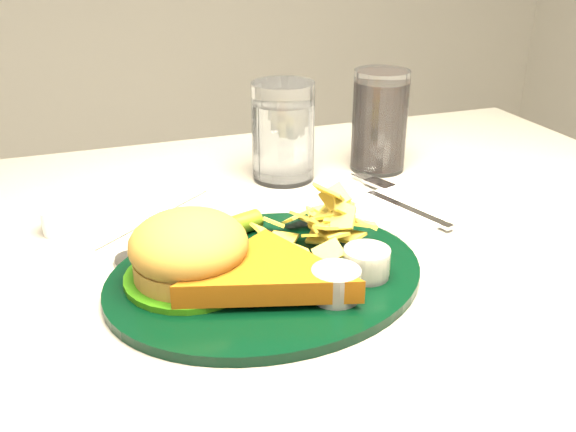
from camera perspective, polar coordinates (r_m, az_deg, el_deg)
The scene contains 7 objects.
dinner_plate at distance 0.62m, azimuth -1.97°, elevation -2.83°, with size 0.32×0.27×0.07m, color black, non-canonical shape.
water_glass at distance 0.87m, azimuth -0.43°, elevation 7.50°, with size 0.08×0.08×0.13m, color white.
cola_glass at distance 0.91m, azimuth 8.14°, elevation 8.36°, with size 0.08×0.08×0.14m, color black.
fork_napkin at distance 0.80m, azimuth 10.25°, elevation 0.88°, with size 0.13×0.17×0.01m, color white, non-canonical shape.
spoon at distance 0.62m, azimuth -12.14°, elevation -6.56°, with size 0.04×0.15×0.01m, color silver, non-canonical shape.
ramekin at distance 0.77m, azimuth -19.53°, elevation -0.38°, with size 0.04×0.04×0.03m, color white.
wrapped_straw at distance 0.78m, azimuth -11.74°, elevation 0.07°, with size 0.20×0.07×0.01m, color white, non-canonical shape.
Camera 1 is at (-0.18, -0.60, 1.07)m, focal length 40.00 mm.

